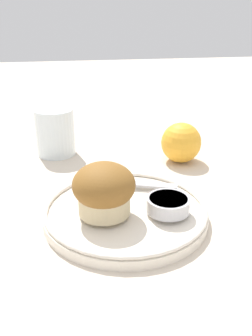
# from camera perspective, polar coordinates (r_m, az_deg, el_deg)

# --- Properties ---
(ground_plane) EXTENTS (3.00, 3.00, 0.00)m
(ground_plane) POSITION_cam_1_polar(r_m,az_deg,el_deg) (0.54, -2.25, -7.51)
(ground_plane) COLOR beige
(plate) EXTENTS (0.23, 0.23, 0.02)m
(plate) POSITION_cam_1_polar(r_m,az_deg,el_deg) (0.54, -0.07, -6.76)
(plate) COLOR silver
(plate) RESTS_ON ground_plane
(muffin) EXTENTS (0.08, 0.08, 0.07)m
(muffin) POSITION_cam_1_polar(r_m,az_deg,el_deg) (0.50, -3.38, -3.31)
(muffin) COLOR beige
(muffin) RESTS_ON plate
(cream_ramekin) EXTENTS (0.06, 0.06, 0.02)m
(cream_ramekin) POSITION_cam_1_polar(r_m,az_deg,el_deg) (0.52, 6.45, -5.43)
(cream_ramekin) COLOR silver
(cream_ramekin) RESTS_ON plate
(berry_pair) EXTENTS (0.03, 0.02, 0.02)m
(berry_pair) POSITION_cam_1_polar(r_m,az_deg,el_deg) (0.57, -3.34, -2.75)
(berry_pair) COLOR #4C194C
(berry_pair) RESTS_ON plate
(butter_knife) EXTENTS (0.15, 0.06, 0.00)m
(butter_knife) POSITION_cam_1_polar(r_m,az_deg,el_deg) (0.59, 0.40, -2.34)
(butter_knife) COLOR #B7B7BC
(butter_knife) RESTS_ON plate
(orange_fruit) EXTENTS (0.08, 0.08, 0.08)m
(orange_fruit) POSITION_cam_1_polar(r_m,az_deg,el_deg) (0.72, 8.40, 3.85)
(orange_fruit) COLOR #F4A82D
(orange_fruit) RESTS_ON ground_plane
(juice_glass) EXTENTS (0.08, 0.08, 0.09)m
(juice_glass) POSITION_cam_1_polar(r_m,az_deg,el_deg) (0.76, -10.73, 5.42)
(juice_glass) COLOR silver
(juice_glass) RESTS_ON ground_plane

